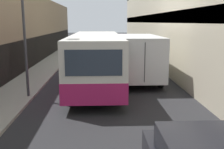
# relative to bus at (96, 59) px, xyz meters

# --- Properties ---
(ground_plane) EXTENTS (150.00, 150.00, 0.00)m
(ground_plane) POSITION_rel_bus_xyz_m (0.56, -1.01, -1.51)
(ground_plane) COLOR #232326
(sidewalk_left) EXTENTS (2.13, 60.00, 0.12)m
(sidewalk_left) POSITION_rel_bus_xyz_m (-3.94, -1.01, -1.45)
(sidewalk_left) COLOR gray
(sidewalk_left) RESTS_ON ground_plane
(bus) EXTENTS (2.57, 9.69, 2.82)m
(bus) POSITION_rel_bus_xyz_m (0.00, 0.00, 0.00)
(bus) COLOR silver
(bus) RESTS_ON ground_plane
(box_truck) EXTENTS (2.39, 7.23, 2.71)m
(box_truck) POSITION_rel_bus_xyz_m (2.39, 1.74, -0.03)
(box_truck) COLOR silver
(box_truck) RESTS_ON ground_plane
(panel_van) EXTENTS (1.96, 4.04, 1.87)m
(panel_van) POSITION_rel_bus_xyz_m (-0.70, 9.58, -0.46)
(panel_van) COLOR silver
(panel_van) RESTS_ON ground_plane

